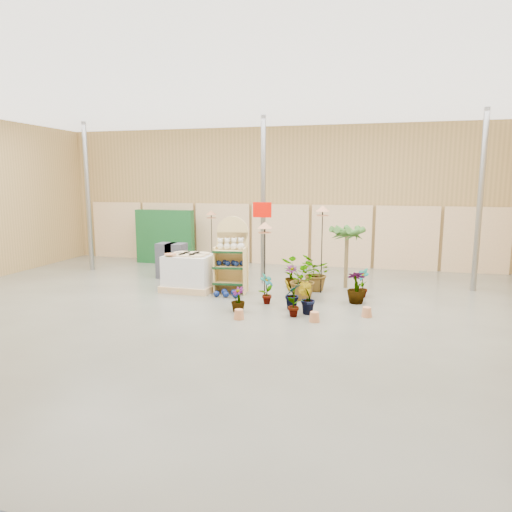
{
  "coord_description": "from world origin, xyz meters",
  "views": [
    {
      "loc": [
        2.91,
        -8.82,
        2.75
      ],
      "look_at": [
        0.3,
        1.5,
        1.0
      ],
      "focal_mm": 32.0,
      "sensor_mm": 36.0,
      "label": 1
    }
  ],
  "objects_px": {
    "pallet_stack": "(190,272)",
    "bird_table_front": "(265,228)",
    "display_shelf": "(232,258)",
    "potted_plant_2": "(301,279)"
  },
  "relations": [
    {
      "from": "bird_table_front",
      "to": "potted_plant_2",
      "type": "distance_m",
      "value": 1.51
    },
    {
      "from": "potted_plant_2",
      "to": "display_shelf",
      "type": "bearing_deg",
      "value": 168.57
    },
    {
      "from": "pallet_stack",
      "to": "display_shelf",
      "type": "bearing_deg",
      "value": 6.91
    },
    {
      "from": "pallet_stack",
      "to": "potted_plant_2",
      "type": "distance_m",
      "value": 2.92
    },
    {
      "from": "bird_table_front",
      "to": "potted_plant_2",
      "type": "xyz_separation_m",
      "value": [
        0.79,
        0.41,
        -1.22
      ]
    },
    {
      "from": "pallet_stack",
      "to": "potted_plant_2",
      "type": "bearing_deg",
      "value": -3.52
    },
    {
      "from": "bird_table_front",
      "to": "pallet_stack",
      "type": "bearing_deg",
      "value": 162.15
    },
    {
      "from": "pallet_stack",
      "to": "potted_plant_2",
      "type": "relative_size",
      "value": 1.33
    },
    {
      "from": "pallet_stack",
      "to": "bird_table_front",
      "type": "bearing_deg",
      "value": -16.1
    },
    {
      "from": "display_shelf",
      "to": "bird_table_front",
      "type": "xyz_separation_m",
      "value": [
        1.03,
        -0.78,
        0.85
      ]
    }
  ]
}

